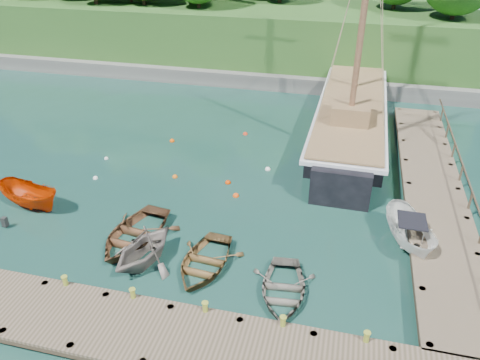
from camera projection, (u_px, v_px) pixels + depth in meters
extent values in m
plane|color=#15382D|center=(199.00, 238.00, 22.93)|extent=(160.00, 160.00, 0.00)
cube|color=#483D2C|center=(194.00, 340.00, 16.78)|extent=(20.00, 3.20, 0.12)
cube|color=#2D2318|center=(194.00, 343.00, 16.86)|extent=(20.00, 3.20, 0.20)
cube|color=#483D2C|center=(433.00, 187.00, 26.14)|extent=(3.20, 24.00, 0.12)
cube|color=#2D2318|center=(432.00, 189.00, 26.22)|extent=(3.20, 24.00, 0.20)
cylinder|color=#2D2318|center=(427.00, 355.00, 16.82)|extent=(0.28, 0.28, 1.10)
cylinder|color=#2D2318|center=(398.00, 116.00, 36.50)|extent=(0.28, 0.28, 1.10)
cylinder|color=#2D2318|center=(433.00, 119.00, 35.95)|extent=(0.28, 0.28, 1.10)
cylinder|color=olive|center=(69.00, 296.00, 19.48)|extent=(0.26, 0.26, 0.45)
cylinder|color=olive|center=(135.00, 308.00, 18.85)|extent=(0.26, 0.26, 0.45)
cylinder|color=olive|center=(206.00, 322.00, 18.22)|extent=(0.26, 0.26, 0.45)
cylinder|color=olive|center=(282.00, 337.00, 17.60)|extent=(0.26, 0.26, 0.45)
cylinder|color=olive|center=(364.00, 353.00, 16.97)|extent=(0.26, 0.26, 0.45)
imported|color=#4E311C|center=(135.00, 240.00, 22.79)|extent=(4.02, 5.17, 0.98)
imported|color=#6D645C|center=(145.00, 262.00, 21.36)|extent=(4.00, 4.34, 1.91)
imported|color=brown|center=(204.00, 267.00, 21.05)|extent=(3.28, 4.35, 0.85)
imported|color=#5D594E|center=(282.00, 294.00, 19.55)|extent=(3.16, 4.16, 0.81)
imported|color=#BF2F00|center=(32.00, 207.00, 25.34)|extent=(4.29, 2.47, 1.56)
imported|color=white|center=(407.00, 245.00, 22.44)|extent=(2.80, 4.57, 1.66)
cube|color=black|center=(350.00, 126.00, 33.14)|extent=(4.78, 14.17, 2.93)
cube|color=black|center=(356.00, 86.00, 40.74)|extent=(2.58, 4.47, 2.64)
cube|color=black|center=(341.00, 181.00, 26.38)|extent=(3.26, 3.67, 2.79)
cube|color=silver|center=(352.00, 107.00, 32.42)|extent=(4.89, 18.61, 0.25)
cube|color=brown|center=(353.00, 103.00, 32.30)|extent=(4.47, 18.20, 0.12)
cube|color=brown|center=(351.00, 111.00, 29.46)|extent=(2.33, 3.03, 1.20)
cylinder|color=brown|center=(362.00, 43.00, 42.24)|extent=(0.34, 6.90, 1.69)
cylinder|color=brown|center=(365.00, 3.00, 25.68)|extent=(0.36, 0.36, 14.33)
sphere|color=white|center=(96.00, 179.00, 28.01)|extent=(0.31, 0.31, 0.31)
sphere|color=#D75F0E|center=(175.00, 177.00, 28.15)|extent=(0.32, 0.32, 0.32)
sphere|color=#D13500|center=(228.00, 183.00, 27.54)|extent=(0.34, 0.34, 0.34)
sphere|color=silver|center=(268.00, 170.00, 28.96)|extent=(0.35, 0.35, 0.35)
sphere|color=#DE4B00|center=(172.00, 141.00, 32.53)|extent=(0.35, 0.35, 0.35)
sphere|color=red|center=(245.00, 134.00, 33.55)|extent=(0.35, 0.35, 0.35)
sphere|color=silver|center=(106.00, 159.00, 30.22)|extent=(0.27, 0.27, 0.27)
sphere|color=#E5460A|center=(236.00, 196.00, 26.28)|extent=(0.36, 0.36, 0.36)
cube|color=#474744|center=(198.00, 72.00, 44.49)|extent=(50.00, 4.00, 1.40)
cube|color=#254D1C|center=(215.00, 33.00, 48.34)|extent=(50.00, 14.00, 6.00)
cube|color=#254D1C|center=(108.00, 1.00, 53.63)|extent=(24.00, 12.00, 10.00)
cylinder|color=#382616|center=(454.00, 10.00, 39.09)|extent=(0.36, 0.36, 1.40)
cylinder|color=#382616|center=(454.00, 8.00, 39.89)|extent=(0.36, 0.36, 1.40)
cylinder|color=#382616|center=(199.00, 0.00, 43.69)|extent=(0.36, 0.36, 1.40)
cylinder|color=#382616|center=(394.00, 1.00, 43.20)|extent=(0.36, 0.36, 1.40)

